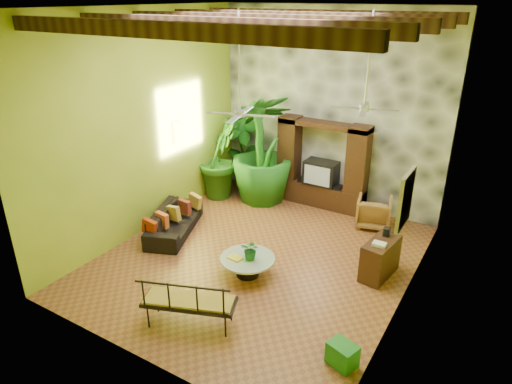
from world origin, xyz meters
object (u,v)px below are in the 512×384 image
Objects in this scene: wicker_armchair at (374,212)px; iron_bench at (186,300)px; tall_plant_a at (242,150)px; tall_plant_b at (219,158)px; entertainment_center at (321,171)px; coffee_table at (248,264)px; green_bin at (342,355)px; tall_plant_c at (262,149)px; ceiling_fan_front at (240,102)px; ceiling_fan_back at (365,97)px; side_console at (380,258)px; sofa at (174,221)px.

iron_bench is at bearing 60.23° from wicker_armchair.
tall_plant_a is 1.01× the size of tall_plant_b.
iron_bench is (0.09, -5.68, -0.43)m from entertainment_center.
coffee_table is 2.84m from green_bin.
tall_plant_c is (0.99, -0.53, 0.35)m from tall_plant_a.
ceiling_fan_front and ceiling_fan_back have the same top height.
tall_plant_b is at bearing -163.71° from tall_plant_c.
green_bin is (2.56, 0.54, -0.35)m from iron_bench.
tall_plant_b reaches higher than side_console.
iron_bench is (0.29, -2.14, -2.87)m from ceiling_fan_front.
tall_plant_c is (-1.50, -0.52, 0.49)m from entertainment_center.
coffee_table is at bearing -63.88° from tall_plant_c.
sofa is 3.04m from tall_plant_c.
tall_plant_c reaches higher than green_bin.
ceiling_fan_front reaches higher than wicker_armchair.
side_console is at bearing -27.13° from tall_plant_a.
tall_plant_b reaches higher than green_bin.
tall_plant_b is (-2.65, -0.86, 0.14)m from entertainment_center.
ceiling_fan_back is at bearing -93.32° from sofa.
ceiling_fan_back is 3.16m from side_console.
ceiling_fan_back is at bearing 46.90° from iron_bench.
tall_plant_c is at bearing -12.29° from wicker_armchair.
sofa is 0.92× the size of tall_plant_a.
wicker_armchair reaches higher than sofa.
tall_plant_c is (0.80, 2.69, 1.16)m from sofa.
ceiling_fan_front is at bearing 150.55° from green_bin.
tall_plant_a is at bearing 154.54° from ceiling_fan_back.
tall_plant_b is 1.25m from tall_plant_c.
sofa is at bearing 158.73° from green_bin.
tall_plant_b is at bearing 169.96° from side_console.
tall_plant_b is (-2.45, 2.67, -2.30)m from ceiling_fan_front.
tall_plant_a is (-0.19, 3.23, 0.81)m from sofa.
iron_bench is at bearing -89.14° from entertainment_center.
sofa is (-3.90, -1.28, -3.10)m from ceiling_fan_back.
green_bin is at bearing 89.02° from wicker_armchair.
ceiling_fan_back is 4.66m from green_bin.
tall_plant_a reaches higher than side_console.
green_bin is (1.05, -3.21, -3.21)m from ceiling_fan_back.
ceiling_fan_front is 0.84× the size of tall_plant_b.
entertainment_center is 1.09× the size of tall_plant_b.
wicker_armchair is 5.44m from iron_bench.
tall_plant_a is 1.34× the size of iron_bench.
iron_bench is at bearing -60.42° from tall_plant_b.
wicker_armchair is at bearing 59.56° from ceiling_fan_front.
side_console is at bearing -26.82° from tall_plant_c.
sofa is 0.93× the size of tall_plant_b.
tall_plant_c is at bearing 16.29° from tall_plant_b.
green_bin is at bearing -38.94° from tall_plant_b.
ceiling_fan_back is 3.92m from tall_plant_c.
ceiling_fan_back is at bearing 41.63° from ceiling_fan_front.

